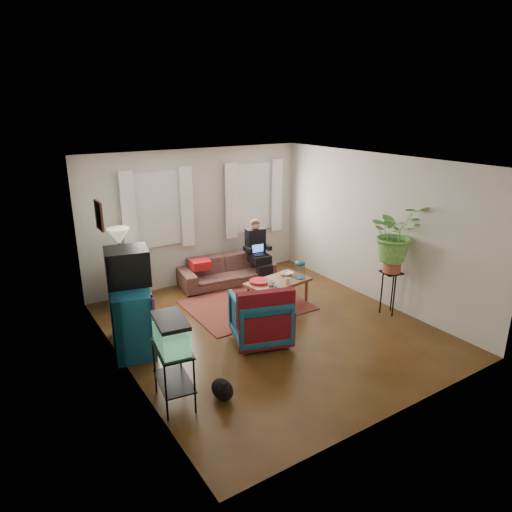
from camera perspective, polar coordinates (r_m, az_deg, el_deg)
floor at (r=7.30m, az=1.72°, el=-9.06°), size 4.50×5.00×0.01m
ceiling at (r=6.52m, az=1.94°, el=11.64°), size 4.50×5.00×0.01m
wall_back at (r=8.89m, az=-7.35°, el=4.84°), size 4.50×0.01×2.60m
wall_front at (r=5.08m, az=18.07°, el=-6.60°), size 4.50×0.01×2.60m
wall_left at (r=5.89m, az=-16.56°, el=-2.94°), size 0.01×5.00×2.60m
wall_right at (r=8.24m, az=14.87°, el=3.26°), size 0.01×5.00×2.60m
window_left at (r=8.52m, az=-12.23°, el=5.69°), size 1.08×0.04×1.38m
window_right at (r=9.41m, az=-0.44°, el=7.30°), size 1.08×0.04×1.38m
curtains_left at (r=8.45m, az=-12.04°, el=5.59°), size 1.36×0.06×1.50m
curtains_right at (r=9.35m, az=-0.17°, el=7.22°), size 1.36×0.06×1.50m
picture_frame at (r=6.51m, az=-18.96°, el=4.82°), size 0.04×0.32×0.40m
area_rug at (r=8.08m, az=-1.17°, el=-6.15°), size 2.02×1.63×0.01m
sofa at (r=8.94m, az=-3.70°, el=-1.25°), size 1.93×0.95×0.72m
seated_person at (r=9.13m, az=0.15°, el=0.48°), size 0.53×0.62×1.10m
side_table at (r=8.25m, az=-16.21°, el=-3.64°), size 0.58×0.58×0.74m
table_lamp at (r=8.03m, az=-16.65°, el=0.92°), size 0.44×0.44×0.68m
dresser at (r=6.83m, az=-15.35°, el=-7.34°), size 0.74×1.15×0.96m
crt_tv at (r=6.65m, az=-15.80°, el=-1.23°), size 0.68×0.64×0.51m
aquarium_stand at (r=5.58m, az=-10.23°, el=-14.50°), size 0.45×0.70×0.73m
aquarium at (r=5.30m, az=-10.58°, el=-9.45°), size 0.41×0.63×0.38m
black_cat at (r=5.69m, az=-4.24°, el=-16.06°), size 0.34×0.42×0.31m
armchair at (r=6.78m, az=0.51°, el=-7.45°), size 0.98×0.95×0.82m
serape_throw at (r=6.43m, az=1.28°, el=-7.27°), size 0.84×0.43×0.67m
coffee_table at (r=8.03m, az=2.75°, el=-4.61°), size 1.18×0.76×0.46m
cup_a at (r=7.69m, az=1.94°, el=-3.42°), size 0.14×0.14×0.10m
cup_b at (r=7.84m, az=3.96°, el=-3.05°), size 0.11×0.11×0.09m
bowl at (r=8.20m, az=3.82°, el=-2.21°), size 0.25×0.25×0.05m
snack_tray at (r=7.85m, az=0.42°, el=-3.19°), size 0.39×0.39×0.04m
birdcage at (r=8.04m, az=5.51°, el=-1.66°), size 0.20×0.20×0.32m
plant_stand at (r=7.97m, az=16.32°, el=-4.43°), size 0.37×0.37×0.75m
potted_plant at (r=7.68m, az=16.91°, el=1.71°), size 0.98×0.89×0.95m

